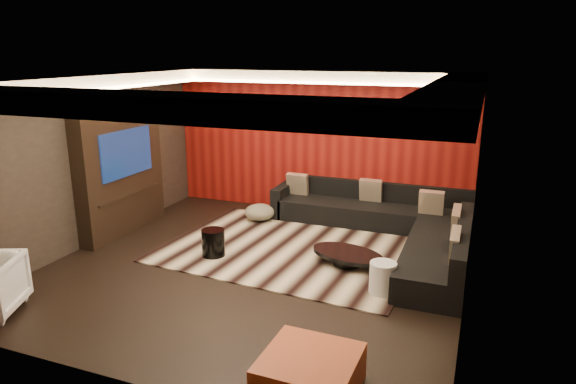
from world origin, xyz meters
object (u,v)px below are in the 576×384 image
at_px(orange_ottoman, 310,375).
at_px(sectional_sofa, 393,226).
at_px(drum_stool, 213,243).
at_px(coffee_table, 347,258).
at_px(white_side_table, 383,278).

bearing_deg(orange_ottoman, sectional_sofa, 89.79).
distance_m(drum_stool, sectional_sofa, 3.06).
height_order(coffee_table, white_side_table, white_side_table).
height_order(drum_stool, white_side_table, drum_stool).
height_order(coffee_table, orange_ottoman, orange_ottoman).
relative_size(drum_stool, white_side_table, 0.96).
distance_m(drum_stool, orange_ottoman, 3.63).
relative_size(coffee_table, orange_ottoman, 1.32).
bearing_deg(white_side_table, coffee_table, 132.39).
bearing_deg(drum_stool, white_side_table, -6.61).
bearing_deg(drum_stool, coffee_table, 11.65).
height_order(coffee_table, drum_stool, drum_stool).
bearing_deg(sectional_sofa, coffee_table, -108.98).
bearing_deg(white_side_table, sectional_sofa, 96.34).
bearing_deg(coffee_table, sectional_sofa, 71.02).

